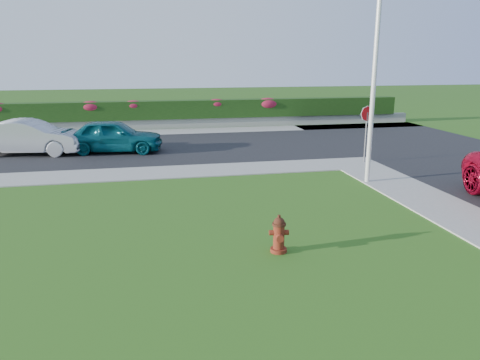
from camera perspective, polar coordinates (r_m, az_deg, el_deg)
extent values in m
plane|color=black|center=(9.55, -2.21, -11.65)|extent=(120.00, 120.00, 0.00)
cube|color=black|center=(23.13, -20.47, 3.26)|extent=(26.00, 8.00, 0.04)
cube|color=gray|center=(18.54, -25.73, 0.07)|extent=(24.00, 2.00, 0.04)
cube|color=gray|center=(19.80, 13.69, 1.98)|extent=(2.00, 2.00, 0.04)
cube|color=gray|center=(27.77, -10.77, 5.71)|extent=(34.00, 2.00, 0.04)
cube|color=gray|center=(29.22, -10.86, 6.69)|extent=(34.00, 0.40, 0.60)
cube|color=black|center=(29.21, -10.94, 8.37)|extent=(32.00, 0.90, 1.10)
cylinder|color=#4B180B|center=(10.67, 4.72, -8.49)|extent=(0.37, 0.37, 0.09)
cylinder|color=#4B180B|center=(10.54, 4.76, -6.85)|extent=(0.25, 0.25, 0.57)
cylinder|color=black|center=(10.44, 4.79, -5.39)|extent=(0.31, 0.31, 0.05)
sphere|color=black|center=(10.43, 4.79, -5.22)|extent=(0.25, 0.25, 0.25)
cylinder|color=black|center=(10.38, 4.81, -4.48)|extent=(0.08, 0.08, 0.08)
cylinder|color=#4B180B|center=(10.49, 3.87, -6.42)|extent=(0.13, 0.14, 0.12)
cylinder|color=#4B180B|center=(10.53, 5.66, -6.37)|extent=(0.13, 0.14, 0.12)
cylinder|color=#4B180B|center=(10.38, 4.88, -7.07)|extent=(0.18, 0.15, 0.16)
imported|color=#0C515C|center=(22.11, -15.19, 5.21)|extent=(4.58, 2.36, 1.49)
imported|color=#ACAFB4|center=(22.89, -24.25, 4.79)|extent=(4.87, 2.40, 1.54)
cylinder|color=silver|center=(16.47, 15.97, 10.98)|extent=(0.16, 0.16, 6.65)
cylinder|color=slate|center=(19.93, 15.06, 4.97)|extent=(0.06, 0.06, 2.08)
cylinder|color=red|center=(19.80, 15.25, 7.80)|extent=(0.60, 0.16, 0.61)
cylinder|color=white|center=(19.80, 15.25, 7.80)|extent=(0.63, 0.16, 0.64)
ellipsoid|color=#AB1D3B|center=(29.24, -17.73, 8.51)|extent=(1.35, 0.87, 0.68)
ellipsoid|color=#AB1D3B|center=(29.09, -12.86, 8.86)|extent=(1.21, 0.77, 0.60)
ellipsoid|color=#AB1D3B|center=(29.42, -2.87, 9.27)|extent=(1.21, 0.78, 0.60)
ellipsoid|color=#AB1D3B|center=(30.10, 3.39, 9.28)|extent=(1.48, 0.95, 0.74)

